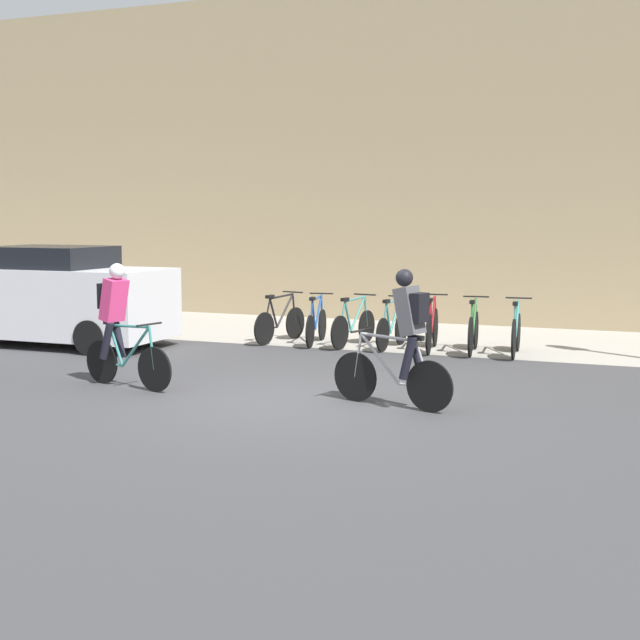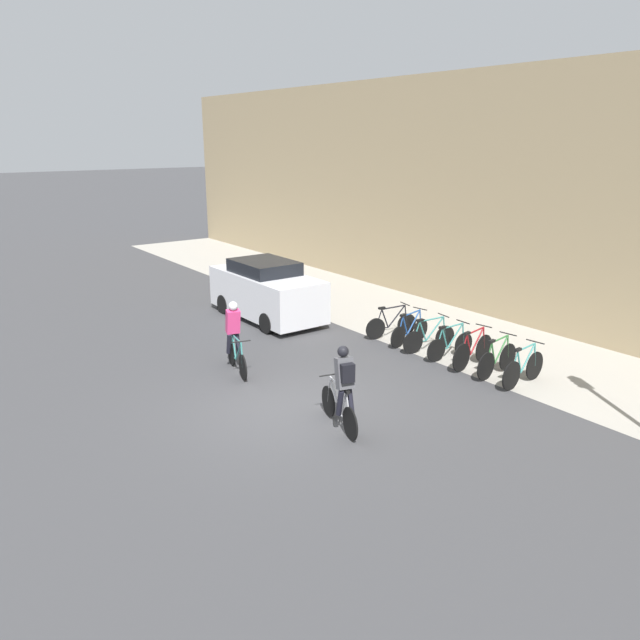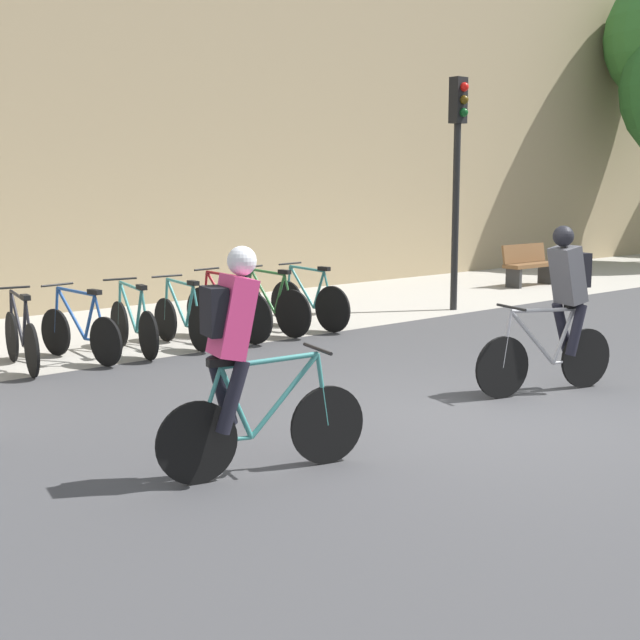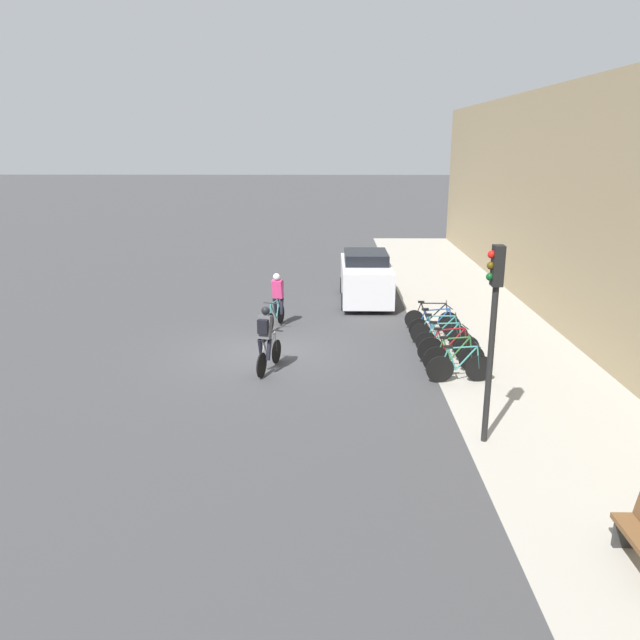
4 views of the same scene
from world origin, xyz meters
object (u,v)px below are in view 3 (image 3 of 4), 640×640
at_px(bench, 528,264).
at_px(traffic_light_pole, 458,152).
at_px(parked_bike_0, 21,337).
at_px(parked_bike_1, 80,331).
at_px(parked_bike_5, 270,307).
at_px(cyclist_grey, 561,303).
at_px(parked_bike_6, 309,302).
at_px(parked_bike_2, 133,324).
at_px(cyclist_pink, 241,355).
at_px(parked_bike_3, 183,319).
at_px(parked_bike_4, 228,311).

bearing_deg(bench, traffic_light_pole, -161.39).
distance_m(parked_bike_0, parked_bike_1, 0.75).
bearing_deg(parked_bike_5, cyclist_grey, -88.38).
bearing_deg(bench, parked_bike_0, -174.14).
relative_size(parked_bike_1, parked_bike_6, 0.98).
bearing_deg(bench, parked_bike_2, -173.28).
height_order(parked_bike_6, bench, parked_bike_6).
bearing_deg(parked_bike_1, parked_bike_2, 0.01).
bearing_deg(traffic_light_pole, cyclist_pink, -149.16).
bearing_deg(parked_bike_1, parked_bike_6, 0.03).
relative_size(parked_bike_3, parked_bike_5, 0.97).
relative_size(parked_bike_3, parked_bike_4, 0.92).
relative_size(parked_bike_5, bench, 1.16).
bearing_deg(cyclist_grey, parked_bike_4, 100.34).
xyz_separation_m(parked_bike_3, bench, (9.37, 1.19, 0.08)).
relative_size(parked_bike_4, bench, 1.22).
xyz_separation_m(parked_bike_1, parked_bike_2, (0.75, 0.00, 0.01)).
bearing_deg(parked_bike_0, cyclist_grey, -51.33).
height_order(parked_bike_1, parked_bike_2, parked_bike_2).
relative_size(traffic_light_pole, bench, 2.79).
bearing_deg(parked_bike_5, parked_bike_1, -179.95).
bearing_deg(parked_bike_0, parked_bike_3, 0.02).
bearing_deg(parked_bike_6, parked_bike_4, -180.00).
bearing_deg(parked_bike_5, parked_bike_4, -179.97).
distance_m(cyclist_grey, traffic_light_pole, 6.30).
distance_m(cyclist_pink, traffic_light_pole, 9.47).
height_order(cyclist_pink, parked_bike_1, cyclist_pink).
bearing_deg(parked_bike_3, parked_bike_6, 0.03).
xyz_separation_m(parked_bike_1, bench, (10.86, 1.19, 0.08)).
relative_size(parked_bike_5, parked_bike_6, 0.98).
relative_size(cyclist_pink, parked_bike_4, 1.02).
bearing_deg(parked_bike_0, parked_bike_6, 0.02).
height_order(cyclist_grey, traffic_light_pole, traffic_light_pole).
xyz_separation_m(parked_bike_5, traffic_light_pole, (3.93, -0.14, 2.31)).
relative_size(parked_bike_1, bench, 1.16).
height_order(cyclist_grey, parked_bike_6, cyclist_grey).
xyz_separation_m(cyclist_pink, parked_bike_3, (2.57, 4.91, -0.57)).
distance_m(parked_bike_2, parked_bike_6, 2.99).
distance_m(parked_bike_0, parked_bike_4, 2.99).
bearing_deg(parked_bike_2, cyclist_pink, -110.35).
distance_m(cyclist_pink, parked_bike_1, 5.06).
height_order(parked_bike_1, traffic_light_pole, traffic_light_pole).
relative_size(parked_bike_1, parked_bike_2, 0.98).
bearing_deg(bench, parked_bike_6, -170.52).
bearing_deg(parked_bike_6, parked_bike_0, -179.98).
xyz_separation_m(parked_bike_5, bench, (7.87, 1.19, 0.05)).
relative_size(cyclist_pink, parked_bike_2, 1.05).
xyz_separation_m(cyclist_pink, bench, (11.94, 6.10, -0.49)).
height_order(parked_bike_5, traffic_light_pole, traffic_light_pole).
height_order(parked_bike_1, bench, parked_bike_1).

